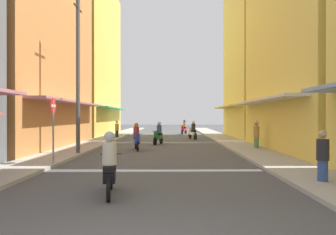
{
  "coord_description": "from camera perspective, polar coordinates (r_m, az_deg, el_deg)",
  "views": [
    {
      "loc": [
        0.58,
        -3.46,
        1.93
      ],
      "look_at": [
        0.25,
        21.12,
        1.85
      ],
      "focal_mm": 33.8,
      "sensor_mm": 36.0,
      "label": 1
    }
  ],
  "objects": [
    {
      "name": "building_left_far",
      "position": [
        35.23,
        -15.28,
        10.27
      ],
      "size": [
        7.05,
        13.57,
        16.22
      ],
      "color": "#EFD159",
      "rests_on": "ground"
    },
    {
      "name": "motorbike_blue",
      "position": [
        18.26,
        -5.69,
        -3.68
      ],
      "size": [
        0.62,
        1.79,
        1.58
      ],
      "color": "black",
      "rests_on": "ground"
    },
    {
      "name": "pedestrian_foreground",
      "position": [
        27.78,
        -9.21,
        -2.2
      ],
      "size": [
        0.34,
        0.34,
        1.56
      ],
      "color": "#262628",
      "rests_on": "ground"
    },
    {
      "name": "sidewalk_left",
      "position": [
        23.76,
        -12.72,
        -4.34
      ],
      "size": [
        2.13,
        55.13,
        0.12
      ],
      "primitive_type": "cube",
      "color": "#ADA89E",
      "rests_on": "ground"
    },
    {
      "name": "utility_pole",
      "position": [
        16.53,
        -15.93,
        7.54
      ],
      "size": [
        0.2,
        1.2,
        7.95
      ],
      "color": "#4C4C4F",
      "rests_on": "ground"
    },
    {
      "name": "building_right_mid",
      "position": [
        20.24,
        26.37,
        15.65
      ],
      "size": [
        7.05,
        11.53,
        14.69
      ],
      "color": "#EFD159",
      "rests_on": "ground"
    },
    {
      "name": "street_sign_no_entry",
      "position": [
        13.0,
        -20.0,
        -0.78
      ],
      "size": [
        0.07,
        0.6,
        2.65
      ],
      "color": "gray",
      "rests_on": "ground"
    },
    {
      "name": "motorbike_green",
      "position": [
        21.89,
        -1.75,
        -3.04
      ],
      "size": [
        0.72,
        1.75,
        1.58
      ],
      "color": "black",
      "rests_on": "ground"
    },
    {
      "name": "motorbike_red",
      "position": [
        34.66,
        2.91,
        -1.85
      ],
      "size": [
        0.77,
        1.73,
        1.58
      ],
      "color": "black",
      "rests_on": "ground"
    },
    {
      "name": "ground_plane",
      "position": [
        23.12,
        -0.68,
        -4.61
      ],
      "size": [
        103.7,
        103.7,
        0.0
      ],
      "primitive_type": "plane",
      "color": "#4C4C4F"
    },
    {
      "name": "pedestrian_midway",
      "position": [
        18.86,
        15.65,
        -2.77
      ],
      "size": [
        0.44,
        0.44,
        1.71
      ],
      "color": "#598C59",
      "rests_on": "ground"
    },
    {
      "name": "pedestrian_far",
      "position": [
        9.93,
        26.13,
        -6.57
      ],
      "size": [
        0.34,
        0.34,
        1.55
      ],
      "color": "#334C8C",
      "rests_on": "ground"
    },
    {
      "name": "building_left_mid",
      "position": [
        22.13,
        -25.48,
        11.79
      ],
      "size": [
        7.05,
        12.6,
        12.8
      ],
      "color": "#D88C4C",
      "rests_on": "ground"
    },
    {
      "name": "motorbike_white",
      "position": [
        26.86,
        4.48,
        -2.44
      ],
      "size": [
        0.73,
        1.75,
        1.58
      ],
      "color": "black",
      "rests_on": "ground"
    },
    {
      "name": "sidewalk_right",
      "position": [
        23.51,
        11.49,
        -4.39
      ],
      "size": [
        2.13,
        55.13,
        0.12
      ],
      "primitive_type": "cube",
      "color": "#ADA89E",
      "rests_on": "ground"
    },
    {
      "name": "motorbike_black",
      "position": [
        7.97,
        -10.45,
        -8.7
      ],
      "size": [
        0.57,
        1.8,
        1.58
      ],
      "color": "black",
      "rests_on": "ground"
    },
    {
      "name": "building_right_far",
      "position": [
        30.43,
        17.14,
        11.0
      ],
      "size": [
        7.05,
        9.72,
        15.31
      ],
      "color": "#EFD159",
      "rests_on": "ground"
    }
  ]
}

